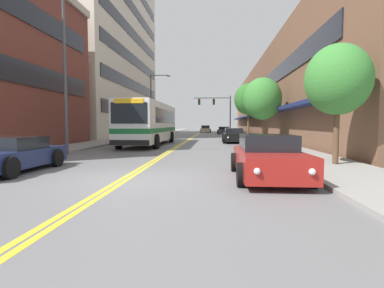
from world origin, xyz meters
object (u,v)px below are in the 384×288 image
Objects in this scene: car_silver_parked_left_near at (164,132)px; street_tree_right_mid at (262,99)px; street_lamp_left_far at (154,100)px; street_lamp_left_near at (70,57)px; street_tree_right_far at (249,99)px; car_beige_moving_lead at (206,129)px; city_bus at (150,122)px; traffic_signal_mast at (217,107)px; car_charcoal_parked_left_far at (154,133)px; street_tree_right_near at (338,80)px; fire_hydrant at (270,143)px; car_navy_parked_left_mid at (10,155)px; car_dark_grey_parked_right_far at (224,130)px; car_red_parked_right_foreground at (268,158)px; car_black_parked_right_mid at (234,136)px.

car_silver_parked_left_near is 0.86× the size of street_tree_right_mid.
street_lamp_left_near is at bearing -90.21° from street_lamp_left_far.
car_beige_moving_lead is at bearing 102.46° from street_tree_right_far.
street_tree_right_far is at bearing -77.54° from car_beige_moving_lead.
street_tree_right_mid is at bearing 9.90° from city_bus.
traffic_signal_mast is at bearing 104.36° from street_tree_right_far.
car_charcoal_parked_left_far is 25.82m from street_tree_right_near.
street_tree_right_far is (11.54, 18.76, -0.76)m from street_lamp_left_near.
car_navy_parked_left_mid is at bearing -142.00° from fire_hydrant.
street_tree_right_near is at bearing -83.41° from traffic_signal_mast.
car_silver_parked_left_near is at bearing 144.88° from street_tree_right_far.
city_bus is 2.60× the size of street_tree_right_near.
street_tree_right_near reaches higher than car_charcoal_parked_left_far.
city_bus is 28.27m from car_dark_grey_parked_right_far.
car_dark_grey_parked_right_far is 17.25m from street_tree_right_far.
car_dark_grey_parked_right_far is at bearing 78.11° from car_navy_parked_left_mid.
street_lamp_left_near is (-0.62, -26.44, 4.63)m from car_silver_parked_left_near.
traffic_signal_mast reaches higher than car_red_parked_right_foreground.
car_dark_grey_parked_right_far is at bearing 45.97° from car_silver_parked_left_near.
street_tree_right_near reaches higher than city_bus.
street_lamp_left_far is at bearing 131.66° from car_black_parked_right_mid.
car_black_parked_right_mid reaches higher than car_dark_grey_parked_right_far.
traffic_signal_mast reaches higher than car_beige_moving_lead.
car_red_parked_right_foreground is 8.84m from fire_hydrant.
car_navy_parked_left_mid is 24.82m from car_charcoal_parked_left_far.
car_navy_parked_left_mid is 0.73× the size of traffic_signal_mast.
street_lamp_left_far is (-2.49, 13.91, 2.92)m from city_bus.
street_lamp_left_near reaches higher than traffic_signal_mast.
fire_hydrant is (10.33, -24.19, -0.05)m from car_silver_parked_left_near.
street_tree_right_near is at bearing -85.62° from car_dark_grey_parked_right_far.
city_bus is 2.55× the size of car_silver_parked_left_near.
car_navy_parked_left_mid is 13.11m from fire_hydrant.
street_lamp_left_far is (-9.23, 28.35, 4.13)m from car_red_parked_right_foreground.
street_tree_right_mid reaches higher than car_navy_parked_left_mid.
car_charcoal_parked_left_far is at bearing -102.01° from car_beige_moving_lead.
street_tree_right_far reaches higher than car_beige_moving_lead.
car_charcoal_parked_left_far is at bearing 89.84° from car_navy_parked_left_mid.
car_charcoal_parked_left_far is (0.07, -7.44, 0.01)m from car_silver_parked_left_near.
car_beige_moving_lead is at bearing 72.93° from car_silver_parked_left_near.
city_bus reaches higher than car_red_parked_right_foreground.
car_dark_grey_parked_right_far is (8.62, 16.42, -0.00)m from car_charcoal_parked_left_far.
car_red_parked_right_foreground reaches higher than car_black_parked_right_mid.
car_beige_moving_lead is 0.69× the size of traffic_signal_mast.
street_lamp_left_far is at bearing -124.32° from car_dark_grey_parked_right_far.
street_lamp_left_far is at bearing -105.03° from car_beige_moving_lead.
street_lamp_left_far is 16.93m from street_tree_right_mid.
city_bus reaches higher than car_dark_grey_parked_right_far.
car_charcoal_parked_left_far is 11.52m from street_tree_right_far.
street_lamp_left_near reaches higher than car_dark_grey_parked_right_far.
car_silver_parked_left_near is 0.75× the size of traffic_signal_mast.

